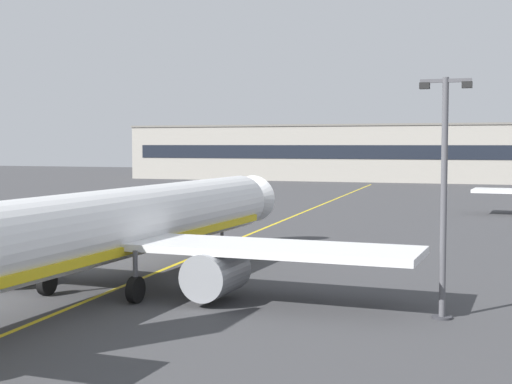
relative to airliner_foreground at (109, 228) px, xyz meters
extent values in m
cube|color=yellow|center=(-0.86, 17.40, -3.37)|extent=(8.27, 179.84, 0.01)
cylinder|color=white|center=(0.01, 0.15, 0.13)|extent=(5.26, 36.12, 3.80)
cone|color=white|center=(0.79, 19.43, 0.13)|extent=(3.71, 2.74, 3.61)
cube|color=gold|center=(0.01, 0.15, -0.91)|extent=(5.07, 33.24, 0.44)
cube|color=black|center=(0.71, 17.53, 0.80)|extent=(2.89, 1.21, 0.60)
cube|color=white|center=(0.03, 0.75, -0.72)|extent=(32.17, 6.10, 0.36)
cylinder|color=gray|center=(-6.21, 0.00, -1.94)|extent=(2.44, 3.69, 2.30)
cylinder|color=black|center=(-6.13, 1.85, -1.94)|extent=(1.96, 0.26, 1.95)
cylinder|color=gray|center=(6.18, -0.50, -1.94)|extent=(2.44, 3.69, 2.30)
cylinder|color=black|center=(6.26, 1.34, -1.94)|extent=(1.96, 0.26, 1.95)
cylinder|color=#4C4C51|center=(0.59, 14.63, -1.89)|extent=(0.24, 0.24, 1.60)
cylinder|color=black|center=(0.59, 14.63, -2.92)|extent=(0.44, 0.92, 0.90)
cylinder|color=#4C4C51|center=(-2.67, -1.75, -1.59)|extent=(0.24, 0.24, 1.60)
cylinder|color=black|center=(-2.67, -1.75, -2.72)|extent=(0.45, 1.32, 1.30)
cylinder|color=#4C4C51|center=(2.52, -1.96, -1.59)|extent=(0.24, 0.24, 1.60)
cylinder|color=black|center=(2.52, -1.96, -2.72)|extent=(0.45, 1.32, 1.30)
cylinder|color=#515156|center=(16.98, -0.49, 1.96)|extent=(0.28, 0.28, 10.66)
cylinder|color=#333338|center=(16.98, -0.49, -3.32)|extent=(0.90, 0.90, 0.10)
cube|color=#515156|center=(16.98, -0.49, 7.15)|extent=(2.20, 0.16, 0.16)
cube|color=black|center=(16.08, -0.49, 6.95)|extent=(0.44, 0.36, 0.28)
cube|color=black|center=(17.88, -0.49, 6.95)|extent=(0.44, 0.36, 0.28)
cone|color=orange|center=(1.28, 17.25, -3.09)|extent=(0.36, 0.36, 0.55)
cylinder|color=white|center=(1.28, 17.25, -3.07)|extent=(0.23, 0.23, 0.07)
cube|color=orange|center=(1.28, 17.25, -3.35)|extent=(0.44, 0.44, 0.03)
cube|color=#9E998E|center=(5.57, 120.87, 2.37)|extent=(131.34, 12.00, 11.47)
cube|color=black|center=(5.57, 114.82, 2.77)|extent=(126.09, 0.12, 2.80)
cube|color=slate|center=(5.57, 120.87, 8.30)|extent=(131.74, 12.40, 0.40)
camera|label=1|loc=(19.52, -33.90, 4.38)|focal=51.92mm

